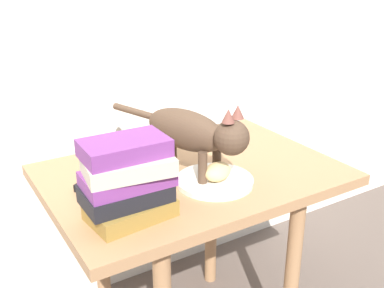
% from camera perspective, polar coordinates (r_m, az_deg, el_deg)
% --- Properties ---
extents(side_table, '(0.81, 0.57, 0.61)m').
position_cam_1_polar(side_table, '(1.36, -0.00, -6.64)').
color(side_table, '#9E724C').
rests_on(side_table, ground).
extents(plate, '(0.21, 0.21, 0.01)m').
position_cam_1_polar(plate, '(1.24, 2.81, -4.58)').
color(plate, silver).
rests_on(plate, side_table).
extents(bread_roll, '(0.09, 0.08, 0.05)m').
position_cam_1_polar(bread_roll, '(1.22, 3.17, -3.43)').
color(bread_roll, '#E0BC7A').
rests_on(bread_roll, plate).
extents(cat, '(0.19, 0.46, 0.23)m').
position_cam_1_polar(cat, '(1.22, 0.23, 1.44)').
color(cat, '#4C3828').
rests_on(cat, side_table).
extents(book_stack, '(0.21, 0.15, 0.19)m').
position_cam_1_polar(book_stack, '(1.06, -7.98, -4.44)').
color(book_stack, olive).
rests_on(book_stack, side_table).
extents(candle_jar, '(0.07, 0.07, 0.08)m').
position_cam_1_polar(candle_jar, '(1.61, 4.65, 2.94)').
color(candle_jar, silver).
rests_on(candle_jar, side_table).
extents(tv_remote, '(0.15, 0.11, 0.02)m').
position_cam_1_polar(tv_remote, '(1.26, -11.34, -4.31)').
color(tv_remote, black).
rests_on(tv_remote, side_table).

